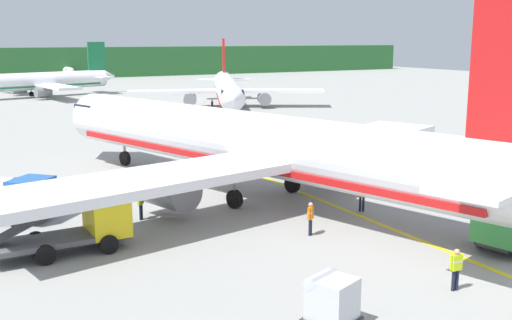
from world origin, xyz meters
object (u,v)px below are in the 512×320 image
object	(u,v)px
cargo_container_near	(332,302)
crew_marshaller	(141,201)
airliner_foreground	(254,144)
crew_loader_right	(362,194)
service_truck_fuel	(84,226)
airliner_far_taxiway	(31,82)
airliner_distant	(62,70)
airliner_mid_apron	(227,89)
crew_supervisor	(456,266)
crew_loader_left	(310,216)

from	to	relation	value
cargo_container_near	crew_marshaller	xyz separation A→B (m)	(-1.83, 15.47, 0.18)
airliner_foreground	crew_loader_right	world-z (taller)	airliner_foreground
airliner_foreground	service_truck_fuel	xyz separation A→B (m)	(-11.68, -4.79, -2.22)
service_truck_fuel	crew_marshaller	size ratio (longest dim) A/B	3.81
airliner_far_taxiway	airliner_distant	xyz separation A→B (m)	(15.30, 52.33, -0.75)
airliner_mid_apron	crew_marshaller	size ratio (longest dim) A/B	18.29
crew_marshaller	crew_supervisor	xyz separation A→B (m)	(7.93, -15.31, -0.03)
crew_loader_left	crew_loader_right	size ratio (longest dim) A/B	0.99
airliner_foreground	airliner_far_taxiway	xyz separation A→B (m)	(-1.68, 75.84, -0.78)
airliner_foreground	airliner_far_taxiway	size ratio (longest dim) A/B	1.29
service_truck_fuel	crew_loader_right	distance (m)	15.66
crew_loader_left	crew_supervisor	bearing A→B (deg)	-81.99
airliner_foreground	crew_loader_left	size ratio (longest dim) A/B	23.58
airliner_foreground	crew_loader_right	distance (m)	7.42
service_truck_fuel	airliner_distant	bearing A→B (deg)	79.23
cargo_container_near	crew_marshaller	size ratio (longest dim) A/B	1.19
crew_marshaller	crew_loader_right	distance (m)	12.57
airliner_far_taxiway	crew_marshaller	distance (m)	77.41
airliner_foreground	crew_supervisor	world-z (taller)	airliner_foreground
airliner_foreground	crew_supervisor	distance (m)	16.79
service_truck_fuel	crew_loader_right	xyz separation A→B (m)	(15.63, -1.03, -0.14)
airliner_distant	airliner_far_taxiway	bearing A→B (deg)	-106.30
airliner_far_taxiway	crew_marshaller	world-z (taller)	airliner_far_taxiway
crew_loader_left	crew_marshaller	bearing A→B (deg)	135.00
cargo_container_near	crew_loader_right	distance (m)	14.78
crew_loader_right	airliner_foreground	bearing A→B (deg)	124.16
airliner_far_taxiway	crew_loader_left	bearing A→B (deg)	-89.58
airliner_far_taxiway	airliner_mid_apron	bearing A→B (deg)	-53.88
airliner_mid_apron	airliner_distant	world-z (taller)	airliner_mid_apron
crew_supervisor	crew_loader_left	bearing A→B (deg)	98.01
crew_marshaller	cargo_container_near	bearing A→B (deg)	-83.26
airliner_mid_apron	crew_supervisor	distance (m)	65.59
crew_loader_left	crew_supervisor	distance (m)	8.67
crew_loader_left	crew_loader_right	bearing A→B (deg)	23.87
crew_marshaller	service_truck_fuel	bearing A→B (deg)	-138.20
crew_loader_right	crew_supervisor	bearing A→B (deg)	-109.42
crew_loader_left	crew_loader_right	xyz separation A→B (m)	(5.02, 2.22, 0.01)
airliner_mid_apron	airliner_far_taxiway	xyz separation A→B (m)	(-21.94, 30.06, -0.18)
airliner_foreground	crew_marshaller	size ratio (longest dim) A/B	22.87
cargo_container_near	crew_loader_left	bearing A→B (deg)	60.78
service_truck_fuel	crew_loader_left	size ratio (longest dim) A/B	3.92
airliner_far_taxiway	crew_supervisor	xyz separation A→B (m)	(1.82, -92.46, -1.59)
airliner_mid_apron	service_truck_fuel	size ratio (longest dim) A/B	4.80
airliner_mid_apron	cargo_container_near	world-z (taller)	airliner_mid_apron
cargo_container_near	crew_marshaller	distance (m)	15.58
cargo_container_near	crew_supervisor	bearing A→B (deg)	1.58
crew_marshaller	crew_loader_right	world-z (taller)	crew_marshaller
crew_supervisor	airliner_distant	bearing A→B (deg)	84.68
service_truck_fuel	crew_loader_right	world-z (taller)	service_truck_fuel
service_truck_fuel	crew_loader_right	bearing A→B (deg)	-3.77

